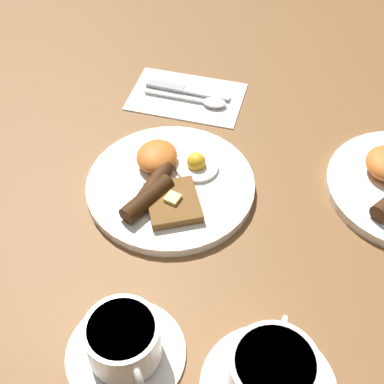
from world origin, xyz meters
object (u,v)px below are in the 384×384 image
breakfast_plate_near (169,183)px  teacup_near (124,344)px  knife (183,89)px  spoon (205,101)px  teacup_far (272,377)px

breakfast_plate_near → teacup_near: size_ratio=1.78×
teacup_near → knife: teacup_near is taller
teacup_near → spoon: teacup_near is taller
knife → spoon: size_ratio=1.05×
teacup_far → spoon: 0.52m
spoon → knife: bearing=152.8°
teacup_far → knife: bearing=-154.7°
breakfast_plate_near → teacup_far: (0.27, 0.20, 0.02)m
breakfast_plate_near → spoon: bearing=178.6°
knife → spoon: 0.05m
teacup_near → spoon: 0.49m
spoon → teacup_near: bearing=-86.4°
knife → spoon: bearing=-25.6°
breakfast_plate_near → knife: bearing=-170.1°
teacup_near → spoon: bearing=-177.6°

